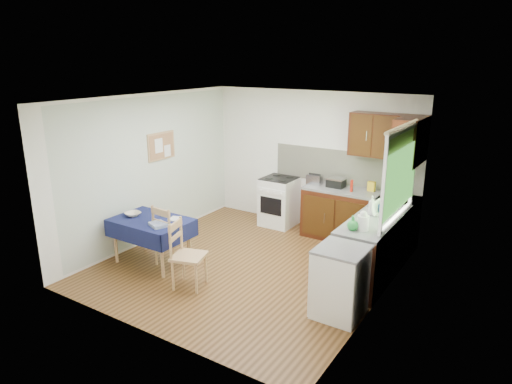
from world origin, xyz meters
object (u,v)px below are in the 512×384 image
Objects in this scene: sandwich_press at (336,182)px; toaster at (315,179)px; chair_far at (169,234)px; kettle at (363,221)px; chair_near at (185,252)px; dining_table at (151,226)px; dish_rack at (377,212)px.

toaster is at bearing 172.34° from sandwich_press.
chair_far is 2.87m from kettle.
kettle reaches higher than toaster.
chair_near is 3.04m from sandwich_press.
dining_table is at bearing 18.65° from chair_far.
chair_far is at bearing -138.13° from dish_rack.
sandwich_press is 1.09× the size of kettle.
sandwich_press is 1.45m from dish_rack.
toaster is at bearing 131.77° from kettle.
dining_table is at bearing 55.43° from chair_near.
dish_rack is (1.43, -0.94, -0.07)m from toaster.
kettle is at bearing -160.14° from chair_far.
toaster reaches higher than chair_near.
dining_table is 4.13× the size of sandwich_press.
kettle reaches higher than dining_table.
chair_near is at bearing -151.62° from kettle.
chair_near is 2.76m from dish_rack.
chair_near is at bearing -39.81° from dining_table.
toaster is (1.23, 2.41, 0.48)m from chair_far.
sandwich_press is at bearing 122.65° from kettle.
kettle is at bearing -37.18° from toaster.
sandwich_press is at bearing 149.45° from dish_rack.
toaster is 2.23m from kettle.
chair_near is (0.93, -0.30, -0.10)m from dining_table.
dining_table is at bearing -143.08° from sandwich_press.
kettle reaches higher than dish_rack.
dining_table is at bearing -164.70° from kettle.
chair_far is at bearing -7.94° from dining_table.
sandwich_press is (1.62, 2.47, 0.47)m from chair_far.
toaster reaches higher than sandwich_press.
chair_far is 2.99m from sandwich_press.
toaster is at bearing -28.80° from chair_near.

